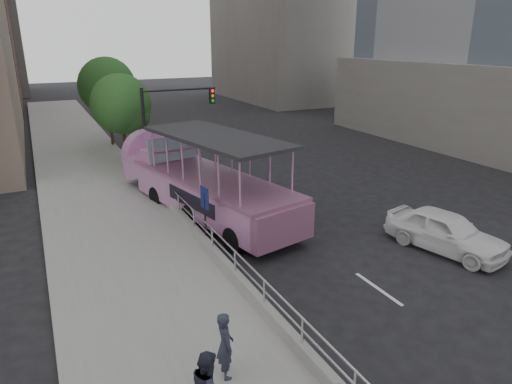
{
  "coord_description": "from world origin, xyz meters",
  "views": [
    {
      "loc": [
        -8.19,
        -11.81,
        7.63
      ],
      "look_at": [
        -1.09,
        2.66,
        2.18
      ],
      "focal_mm": 32.0,
      "sensor_mm": 36.0,
      "label": 1
    }
  ],
  "objects": [
    {
      "name": "pedestrian_near",
      "position": [
        -5.04,
        -3.81,
        1.12
      ],
      "size": [
        0.45,
        0.63,
        1.63
      ],
      "primitive_type": "imported",
      "rotation": [
        0.0,
        0.0,
        1.48
      ],
      "color": "#292C3C",
      "rests_on": "sidewalk"
    },
    {
      "name": "street_tree_far",
      "position": [
        -3.1,
        21.93,
        4.31
      ],
      "size": [
        3.97,
        3.97,
        6.45
      ],
      "color": "#39291A",
      "rests_on": "ground"
    },
    {
      "name": "sidewalk",
      "position": [
        -5.75,
        10.0,
        0.15
      ],
      "size": [
        5.5,
        80.0,
        0.3
      ],
      "primitive_type": "cube",
      "color": "#9A9994",
      "rests_on": "ground"
    },
    {
      "name": "car",
      "position": [
        5.11,
        -0.86,
        0.77
      ],
      "size": [
        2.83,
        4.8,
        1.54
      ],
      "primitive_type": "imported",
      "rotation": [
        0.0,
        0.0,
        0.24
      ],
      "color": "white",
      "rests_on": "ground"
    },
    {
      "name": "kerb_wall",
      "position": [
        -3.12,
        2.0,
        0.48
      ],
      "size": [
        0.24,
        30.0,
        0.36
      ],
      "primitive_type": "cube",
      "color": "#ADADA8",
      "rests_on": "sidewalk"
    },
    {
      "name": "street_tree_near",
      "position": [
        -3.3,
        15.93,
        3.82
      ],
      "size": [
        3.52,
        3.52,
        5.72
      ],
      "color": "#39291A",
      "rests_on": "ground"
    },
    {
      "name": "traffic_signal",
      "position": [
        -1.7,
        12.5,
        3.5
      ],
      "size": [
        4.2,
        0.32,
        5.2
      ],
      "color": "black",
      "rests_on": "ground"
    },
    {
      "name": "parking_sign",
      "position": [
        -3.0,
        3.0,
        1.62
      ],
      "size": [
        0.12,
        0.57,
        2.55
      ],
      "color": "black",
      "rests_on": "ground"
    },
    {
      "name": "duck_boat",
      "position": [
        -1.84,
        7.07,
        1.42
      ],
      "size": [
        5.14,
        11.85,
        3.83
      ],
      "color": "black",
      "rests_on": "ground"
    },
    {
      "name": "ground",
      "position": [
        0.0,
        0.0,
        0.0
      ],
      "size": [
        160.0,
        160.0,
        0.0
      ],
      "primitive_type": "plane",
      "color": "black"
    },
    {
      "name": "guardrail",
      "position": [
        -3.12,
        2.0,
        1.14
      ],
      "size": [
        0.07,
        22.0,
        0.71
      ],
      "color": "silver",
      "rests_on": "kerb_wall"
    }
  ]
}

